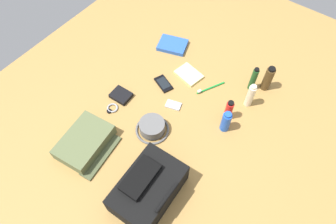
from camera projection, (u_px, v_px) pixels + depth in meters
name	position (u px, v px, depth m)	size (l,w,h in m)	color
ground_plane	(168.00, 117.00, 1.66)	(2.64, 2.02, 0.02)	olive
backpack	(148.00, 188.00, 1.36)	(0.35, 0.23, 0.17)	black
toiletry_pouch	(85.00, 143.00, 1.53)	(0.30, 0.27, 0.07)	#56603D
bucket_hat	(152.00, 127.00, 1.58)	(0.18, 0.18, 0.07)	#5C5C5C
cologne_bottle	(268.00, 79.00, 1.69)	(0.05, 0.05, 0.17)	#473319
shampoo_bottle	(253.00, 79.00, 1.69)	(0.03, 0.03, 0.17)	#19471E
lotion_bottle	(250.00, 96.00, 1.63)	(0.04, 0.04, 0.16)	beige
sunscreen_spray	(229.00, 110.00, 1.60)	(0.04, 0.04, 0.14)	red
deodorant_spray	(226.00, 122.00, 1.56)	(0.05, 0.05, 0.14)	blue
paperback_novel	(173.00, 45.00, 1.93)	(0.18, 0.21, 0.03)	blue
cell_phone	(163.00, 84.00, 1.77)	(0.10, 0.13, 0.01)	black
media_player	(173.00, 105.00, 1.69)	(0.07, 0.10, 0.01)	#B7B7BC
wristwatch	(112.00, 108.00, 1.67)	(0.07, 0.06, 0.01)	#99999E
toothbrush	(209.00, 88.00, 1.75)	(0.17, 0.09, 0.02)	#198C33
wallet	(121.00, 95.00, 1.72)	(0.09, 0.11, 0.02)	black
notepad	(189.00, 74.00, 1.80)	(0.11, 0.15, 0.02)	beige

